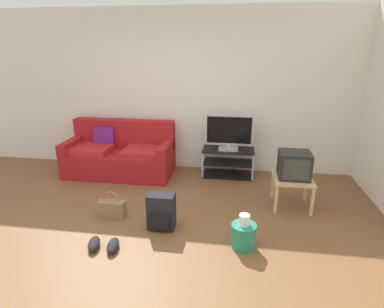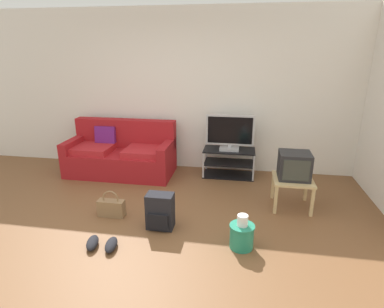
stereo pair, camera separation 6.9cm
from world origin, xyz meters
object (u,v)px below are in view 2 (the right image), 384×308
Objects in this scene: couch at (121,154)px; cleaning_bucket at (242,234)px; handbag at (111,207)px; sneakers_pair at (102,244)px; crt_tv at (294,166)px; side_table at (293,183)px; flat_tv at (230,133)px; tv_stand at (229,163)px; backpack at (160,211)px.

couch is 4.56× the size of cleaning_bucket.
sneakers_pair is (0.17, -0.66, -0.08)m from handbag.
couch reaches higher than crt_tv.
handbag is 0.89× the size of sneakers_pair.
handbag is at bearing -164.45° from side_table.
tv_stand is at bearing 90.00° from flat_tv.
crt_tv is at bearing 31.71° from sneakers_pair.
backpack reaches higher than sneakers_pair.
tv_stand is 2.11× the size of crt_tv.
couch is at bearing -174.80° from tv_stand.
tv_stand is at bearing 61.64° from sneakers_pair.
flat_tv reaches higher than crt_tv.
side_table is at bearing 58.38° from cleaning_bucket.
flat_tv reaches higher than tv_stand.
backpack is at bearing -111.72° from tv_stand.
side_table is 2.39m from handbag.
couch is 2.80m from cleaning_bucket.
flat_tv reaches higher than cleaning_bucket.
flat_tv is 2.00× the size of cleaning_bucket.
couch reaches higher than backpack.
couch is 4.42× the size of crt_tv.
crt_tv is at bearing 58.77° from cleaning_bucket.
couch is 1.88m from flat_tv.
backpack is at bearing 165.81° from cleaning_bucket.
side_table is 1.80m from backpack.
sneakers_pair is at bearing -170.24° from cleaning_bucket.
flat_tv is 2.22m from handbag.
couch is 2.22m from sneakers_pair.
handbag is at bearing -73.67° from couch.
side_table reaches higher than cleaning_bucket.
tv_stand is at bearing 49.21° from handbag.
flat_tv is 1.97m from backpack.
sneakers_pair is at bearing -118.60° from flat_tv.
crt_tv is (0.90, -0.95, -0.16)m from flat_tv.
flat_tv is (0.00, -0.02, 0.52)m from tv_stand.
handbag is (-1.40, -1.62, -0.11)m from tv_stand.
side_table is at bearing 31.39° from sneakers_pair.
handbag is (-0.69, 0.16, -0.09)m from backpack.
handbag is (-2.30, -0.64, -0.23)m from side_table.
side_table is 1.18× the size of backpack.
tv_stand is at bearing 132.30° from side_table.
crt_tv is 1.31m from cleaning_bucket.
couch is 4.48× the size of sneakers_pair.
crt_tv is 2.43m from handbag.
tv_stand is 2.40× the size of handbag.
tv_stand is at bearing 5.20° from couch.
tv_stand is 2.15m from handbag.
cleaning_bucket is 0.98× the size of sneakers_pair.
couch is at bearing 163.59° from crt_tv.
flat_tv is 1.52× the size of side_table.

